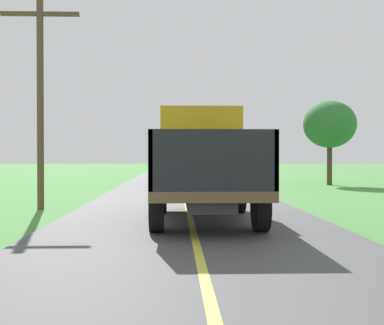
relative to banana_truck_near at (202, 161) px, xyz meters
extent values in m
cube|color=#2D2D30|center=(0.01, -0.87, -0.80)|extent=(0.90, 5.51, 0.24)
cube|color=brown|center=(0.01, -0.87, -0.60)|extent=(2.30, 5.80, 0.20)
cube|color=gold|center=(0.01, 1.08, 0.45)|extent=(2.10, 1.90, 1.90)
cube|color=black|center=(0.01, 2.03, 0.78)|extent=(1.78, 0.02, 0.76)
cube|color=#232328|center=(-1.10, -1.85, 0.05)|extent=(0.08, 3.85, 1.10)
cube|color=#232328|center=(1.12, -1.85, 0.05)|extent=(0.08, 3.85, 1.10)
cube|color=#232328|center=(0.01, -3.73, 0.05)|extent=(2.30, 0.08, 1.10)
cube|color=#232328|center=(0.01, 0.04, 0.05)|extent=(2.30, 0.08, 1.10)
cylinder|color=black|center=(-1.04, 0.93, -0.90)|extent=(0.28, 1.00, 1.00)
cylinder|color=black|center=(1.06, 0.93, -0.90)|extent=(0.28, 1.00, 1.00)
cylinder|color=black|center=(-1.04, -2.47, -0.90)|extent=(0.28, 1.00, 1.00)
cylinder|color=black|center=(1.06, -2.47, -0.90)|extent=(0.28, 1.00, 1.00)
ellipsoid|color=#77BB35|center=(-0.74, -0.50, 0.31)|extent=(0.53, 0.63, 0.37)
ellipsoid|color=#8CB028|center=(0.39, -3.27, -0.34)|extent=(0.42, 0.42, 0.41)
ellipsoid|color=#76B625|center=(-0.04, -2.23, 0.02)|extent=(0.44, 0.50, 0.45)
ellipsoid|color=#75AB23|center=(-0.37, -1.00, 0.32)|extent=(0.43, 0.43, 0.47)
ellipsoid|color=#7ABC29|center=(-0.03, -1.29, 0.03)|extent=(0.57, 0.71, 0.45)
ellipsoid|color=#7EAD32|center=(0.23, -0.99, 0.02)|extent=(0.44, 0.44, 0.38)
ellipsoid|color=#89AB34|center=(-0.84, -1.76, 0.30)|extent=(0.53, 0.61, 0.48)
ellipsoid|color=#80AF28|center=(0.23, -2.84, 0.30)|extent=(0.52, 0.47, 0.42)
ellipsoid|color=#89B337|center=(0.02, -3.01, -0.03)|extent=(0.54, 0.65, 0.50)
cube|color=#2D2D30|center=(0.01, 13.42, -0.80)|extent=(0.90, 5.51, 0.24)
cube|color=brown|center=(0.01, 13.42, -0.60)|extent=(2.30, 5.80, 0.20)
cube|color=#197A4C|center=(0.01, 15.37, 0.45)|extent=(2.10, 1.90, 1.90)
cube|color=black|center=(0.01, 16.33, 0.78)|extent=(1.78, 0.02, 0.76)
cube|color=brown|center=(-1.10, 12.45, 0.05)|extent=(0.08, 3.85, 1.10)
cube|color=brown|center=(1.12, 12.45, 0.05)|extent=(0.08, 3.85, 1.10)
cube|color=brown|center=(0.01, 10.56, 0.05)|extent=(2.30, 0.08, 1.10)
cube|color=brown|center=(0.01, 14.33, 0.05)|extent=(2.30, 0.08, 1.10)
cylinder|color=black|center=(-1.04, 15.22, -0.90)|extent=(0.28, 1.00, 1.00)
cylinder|color=black|center=(1.06, 15.22, -0.90)|extent=(0.28, 1.00, 1.00)
cylinder|color=black|center=(-1.04, 11.83, -0.90)|extent=(0.28, 1.00, 1.00)
cylinder|color=black|center=(1.06, 11.83, -0.90)|extent=(0.28, 1.00, 1.00)
ellipsoid|color=#7EB331|center=(0.46, 10.95, -0.30)|extent=(0.59, 0.60, 0.39)
ellipsoid|color=#7FC02E|center=(-0.41, 12.36, -0.35)|extent=(0.43, 0.45, 0.41)
ellipsoid|color=#7DBA27|center=(-0.39, 10.88, -0.01)|extent=(0.59, 0.69, 0.46)
ellipsoid|color=#7EAA21|center=(0.59, 14.05, -0.03)|extent=(0.53, 0.68, 0.49)
ellipsoid|color=#87C322|center=(0.80, 11.76, 0.32)|extent=(0.50, 0.46, 0.41)
ellipsoid|color=#83BD22|center=(-0.19, 13.96, -0.28)|extent=(0.50, 0.60, 0.51)
cylinder|color=brown|center=(-4.68, 2.53, 1.63)|extent=(0.20, 0.20, 6.23)
cube|color=brown|center=(-4.68, 2.53, 4.34)|extent=(2.32, 0.12, 0.12)
cylinder|color=#4C3823|center=(7.80, 14.59, -0.39)|extent=(0.28, 0.28, 2.19)
ellipsoid|color=#2D7033|center=(7.80, 14.59, 1.85)|extent=(2.87, 2.87, 2.58)
camera|label=1|loc=(-0.66, -12.48, 0.13)|focal=46.73mm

